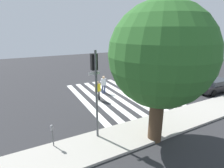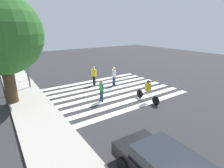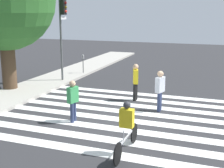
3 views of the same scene
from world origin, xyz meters
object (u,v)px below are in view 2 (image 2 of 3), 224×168
Objects in this scene: parking_meter at (27,71)px; pedestrian_adult_blue_shirt at (101,89)px; street_tree at (1,34)px; cyclist_mid_street at (148,90)px; traffic_light at (26,48)px; pedestrian_adult_yellow_jacket at (114,75)px; pedestrian_adult_tall_backpack at (94,75)px.

parking_meter is 0.85× the size of pedestrian_adult_blue_shirt.
street_tree is (-5.12, 1.86, 3.66)m from parking_meter.
street_tree reaches higher than cyclist_mid_street.
street_tree is 7.25m from pedestrian_adult_blue_shirt.
traffic_light reaches higher than pedestrian_adult_yellow_jacket.
pedestrian_adult_blue_shirt reaches higher than parking_meter.
cyclist_mid_street is at bearing -140.94° from traffic_light.
parking_meter is at bearing -141.87° from pedestrian_adult_blue_shirt.
pedestrian_adult_yellow_jacket is 1.85m from pedestrian_adult_tall_backpack.
street_tree is at bearing 147.72° from traffic_light.
pedestrian_adult_yellow_jacket is 0.77× the size of cyclist_mid_street.
street_tree is at bearing 103.06° from pedestrian_adult_yellow_jacket.
street_tree is at bearing -105.23° from pedestrian_adult_blue_shirt.
pedestrian_adult_tall_backpack is at bearing -133.36° from parking_meter.
pedestrian_adult_yellow_jacket is at bearing -94.92° from street_tree.
cyclist_mid_street is (-5.53, -1.31, -0.12)m from pedestrian_adult_tall_backpack.
parking_meter is at bearing 31.71° from cyclist_mid_street.
pedestrian_adult_tall_backpack is 3.92m from pedestrian_adult_blue_shirt.
street_tree reaches higher than pedestrian_adult_blue_shirt.
traffic_light is 6.02m from pedestrian_adult_tall_backpack.
traffic_light reaches higher than parking_meter.
parking_meter is 8.57m from pedestrian_adult_yellow_jacket.
pedestrian_adult_tall_backpack is (0.51, -6.74, -3.69)m from street_tree.
traffic_light is 3.63× the size of parking_meter.
pedestrian_adult_tall_backpack is at bearing 67.16° from pedestrian_adult_yellow_jacket.
cyclist_mid_street is (-4.32, 0.10, -0.11)m from pedestrian_adult_yellow_jacket.
street_tree is at bearing 160.07° from parking_meter.
traffic_light is 7.37m from pedestrian_adult_blue_shirt.
parking_meter is at bearing 65.17° from pedestrian_adult_yellow_jacket.
cyclist_mid_street is at bearing -148.61° from parking_meter.
pedestrian_adult_tall_backpack is 5.69m from cyclist_mid_street.
pedestrian_adult_blue_shirt is at bearing -120.55° from street_tree.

